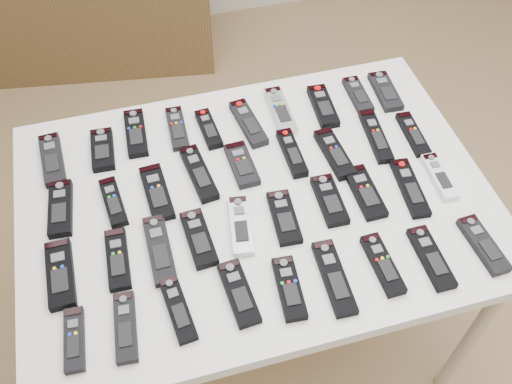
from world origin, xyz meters
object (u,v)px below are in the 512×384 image
object	(u,v)px
remote_33	(289,288)
remote_10	(60,208)
remote_1	(103,150)
remote_21	(160,250)
remote_20	(118,259)
remote_19	(60,274)
remote_22	(199,238)
remote_17	(376,136)
remote_27	(410,188)
remote_5	(248,123)
remote_35	(383,264)
remote_30	(126,327)
remote_32	(239,293)
remote_12	(157,193)
remote_11	(113,202)
remote_7	(323,106)
remote_8	(358,95)
remote_31	(178,309)
remote_13	(199,173)
remote_34	(334,277)
remote_4	(209,129)
remote_3	(177,128)
remote_15	(292,153)
remote_2	(136,133)
remote_18	(413,134)
remote_14	(242,164)
remote_26	(365,192)
remote_36	(431,258)
remote_28	(439,177)
remote_6	(280,111)
remote_16	(334,153)
remote_25	(330,200)
table	(256,210)
remote_24	(284,217)
remote_37	(483,245)
remote_9	(385,91)
remote_29	(74,340)

from	to	relation	value
remote_33	remote_10	bearing A→B (deg)	147.34
remote_1	remote_21	size ratio (longest dim) A/B	0.75
remote_10	remote_20	world-z (taller)	remote_10
remote_19	remote_22	size ratio (longest dim) A/B	1.10
remote_17	remote_27	distance (m)	0.20
remote_5	remote_35	distance (m)	0.59
remote_22	remote_30	xyz separation A→B (m)	(-0.21, -0.19, -0.00)
remote_32	remote_12	bearing A→B (deg)	106.94
remote_11	remote_7	bearing A→B (deg)	10.77
remote_33	remote_8	bearing A→B (deg)	59.79
remote_20	remote_31	world-z (taller)	remote_20
remote_13	remote_34	distance (m)	0.47
remote_4	remote_3	bearing A→B (deg)	157.97
remote_15	remote_20	bearing A→B (deg)	-156.49
remote_2	remote_18	world-z (taller)	remote_2
remote_5	remote_21	xyz separation A→B (m)	(-0.33, -0.37, -0.00)
remote_14	remote_15	world-z (taller)	remote_15
remote_17	remote_26	distance (m)	0.21
remote_27	remote_11	bearing A→B (deg)	173.72
remote_7	remote_36	size ratio (longest dim) A/B	0.97
remote_27	remote_34	bearing A→B (deg)	-139.33
remote_34	remote_35	bearing A→B (deg)	3.18
remote_7	remote_15	distance (m)	0.22
remote_1	remote_28	world-z (taller)	remote_1
remote_6	remote_32	distance (m)	0.63
remote_2	remote_12	distance (m)	0.24
remote_16	remote_19	bearing A→B (deg)	-169.49
remote_18	remote_35	distance (m)	0.47
remote_7	remote_25	size ratio (longest dim) A/B	1.07
remote_4	remote_8	world-z (taller)	remote_4
remote_8	remote_35	size ratio (longest dim) A/B	0.90
remote_4	remote_25	world-z (taller)	same
remote_15	table	bearing A→B (deg)	-139.57
remote_25	remote_24	bearing A→B (deg)	-169.14
remote_37	remote_9	bearing A→B (deg)	87.29
remote_25	remote_37	distance (m)	0.40
remote_21	remote_34	distance (m)	0.43
remote_11	remote_31	distance (m)	0.37
remote_20	remote_31	xyz separation A→B (m)	(0.12, -0.17, -0.00)
remote_3	remote_21	bearing A→B (deg)	-104.30
remote_14	remote_36	distance (m)	0.56
remote_29	remote_34	distance (m)	0.61
remote_33	remote_34	xyz separation A→B (m)	(0.11, -0.00, -0.00)
remote_3	remote_12	distance (m)	0.24
remote_8	remote_22	size ratio (longest dim) A/B	0.91
remote_16	remote_35	xyz separation A→B (m)	(-0.01, -0.37, -0.00)
remote_6	remote_11	xyz separation A→B (m)	(-0.52, -0.21, -0.00)
remote_22	remote_31	xyz separation A→B (m)	(-0.09, -0.18, -0.00)
remote_27	remote_10	bearing A→B (deg)	174.54
remote_2	remote_3	bearing A→B (deg)	-2.85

